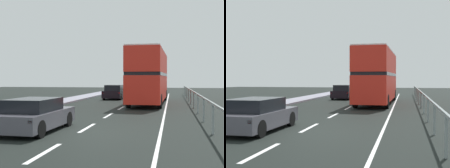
% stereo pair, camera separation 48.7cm
% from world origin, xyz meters
% --- Properties ---
extents(ground_plane, '(75.32, 120.00, 0.10)m').
position_xyz_m(ground_plane, '(0.00, 0.00, -0.05)').
color(ground_plane, black).
extents(lane_paint_markings, '(3.26, 46.00, 0.01)m').
position_xyz_m(lane_paint_markings, '(1.82, 8.46, 0.00)').
color(lane_paint_markings, silver).
rests_on(lane_paint_markings, ground).
extents(bridge_side_railing, '(0.10, 42.00, 1.19)m').
position_xyz_m(bridge_side_railing, '(5.06, 9.00, 0.96)').
color(bridge_side_railing, gray).
rests_on(bridge_side_railing, ground).
extents(double_decker_bus_red, '(2.74, 11.50, 4.41)m').
position_xyz_m(double_decker_bus_red, '(1.69, 14.35, 2.36)').
color(double_decker_bus_red, red).
rests_on(double_decker_bus_red, ground).
extents(hatchback_car_near, '(1.92, 4.28, 1.32)m').
position_xyz_m(hatchback_car_near, '(-1.82, -0.29, 0.64)').
color(hatchback_car_near, '#4E4C56').
rests_on(hatchback_car_near, ground).
extents(sedan_car_ahead, '(1.88, 4.05, 1.45)m').
position_xyz_m(sedan_car_ahead, '(-2.21, 19.35, 0.69)').
color(sedan_car_ahead, black).
rests_on(sedan_car_ahead, ground).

